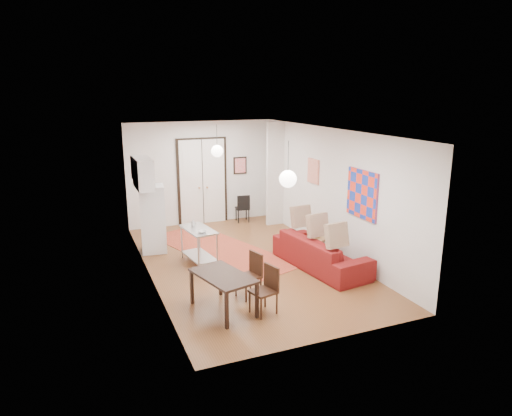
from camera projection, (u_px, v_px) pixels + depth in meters
name	position (u px, v px, depth m)	size (l,w,h in m)	color
floor	(246.00, 263.00, 10.12)	(7.00, 7.00, 0.00)	brown
ceiling	(246.00, 131.00, 9.40)	(4.20, 7.00, 0.02)	silver
wall_back	(202.00, 173.00, 12.90)	(4.20, 0.02, 2.90)	silver
wall_front	(332.00, 251.00, 6.62)	(4.20, 0.02, 2.90)	silver
wall_left	(147.00, 209.00, 8.99)	(0.02, 7.00, 2.90)	silver
wall_right	(331.00, 191.00, 10.53)	(0.02, 7.00, 2.90)	silver
double_doors	(202.00, 182.00, 12.92)	(1.44, 0.06, 2.50)	white
stub_partition	(275.00, 174.00, 12.73)	(0.50, 0.10, 2.90)	silver
wall_cabinet	(143.00, 173.00, 10.29)	(0.35, 1.00, 0.70)	white
painting_popart	(362.00, 194.00, 9.35)	(0.05, 1.00, 1.00)	red
painting_abstract	(313.00, 171.00, 11.15)	(0.05, 0.50, 0.60)	beige
poster_back	(240.00, 165.00, 13.26)	(0.40, 0.03, 0.50)	red
print_left	(133.00, 168.00, 10.67)	(0.03, 0.44, 0.54)	#A06642
pendant_back	(217.00, 151.00, 11.35)	(0.30, 0.30, 0.80)	white
pendant_front	(288.00, 179.00, 7.77)	(0.30, 0.30, 0.80)	white
kilim_rug	(220.00, 250.00, 10.96)	(1.55, 4.13, 0.01)	#B1442C
sofa	(321.00, 252.00, 9.77)	(2.39, 0.93, 0.70)	maroon
coffee_table	(317.00, 239.00, 10.65)	(1.00, 0.77, 0.39)	tan
potted_plant	(317.00, 229.00, 10.59)	(0.30, 0.34, 0.38)	#345928
kitchen_counter	(199.00, 242.00, 10.01)	(0.65, 1.09, 0.79)	#B0B3B5
bowl	(202.00, 232.00, 9.66)	(0.19, 0.19, 0.05)	silver
soap_bottle	(193.00, 222.00, 10.12)	(0.08, 0.07, 0.16)	teal
fridge	(153.00, 219.00, 10.67)	(0.56, 0.56, 1.59)	white
dining_table	(223.00, 279.00, 7.79)	(0.98, 1.35, 0.67)	black
dining_chair_near	(247.00, 271.00, 8.42)	(0.48, 0.60, 0.83)	#321810
dining_chair_far	(261.00, 285.00, 7.80)	(0.48, 0.60, 0.83)	#321810
black_side_chair	(241.00, 205.00, 13.30)	(0.41, 0.41, 0.81)	black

